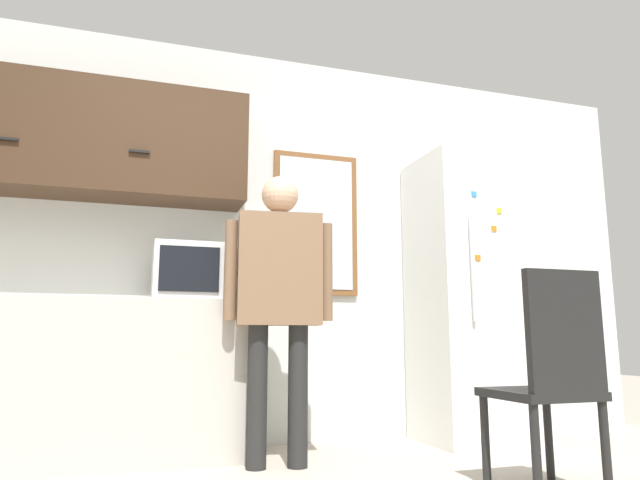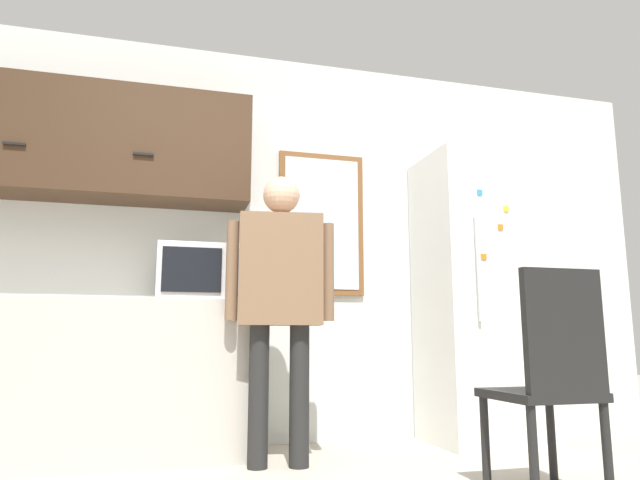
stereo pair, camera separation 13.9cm
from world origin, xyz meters
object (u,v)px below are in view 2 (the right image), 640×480
object	(u,v)px
chair	(551,373)
microwave	(198,274)
person	(280,285)
refrigerator	(481,296)

from	to	relation	value
chair	microwave	bearing A→B (deg)	-40.67
microwave	person	bearing A→B (deg)	-37.82
microwave	refrigerator	world-z (taller)	refrigerator
chair	refrigerator	bearing A→B (deg)	-109.05
microwave	person	xyz separation A→B (m)	(0.44, -0.34, -0.09)
microwave	refrigerator	distance (m)	1.93
person	chair	bearing A→B (deg)	-33.39
person	refrigerator	size ratio (longest dim) A/B	0.83
refrigerator	chair	xyz separation A→B (m)	(-0.43, -1.27, -0.44)
refrigerator	chair	world-z (taller)	refrigerator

